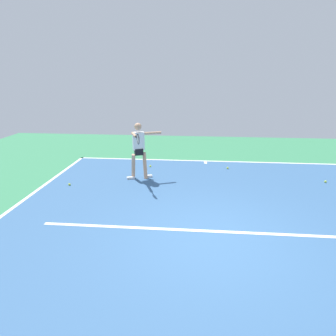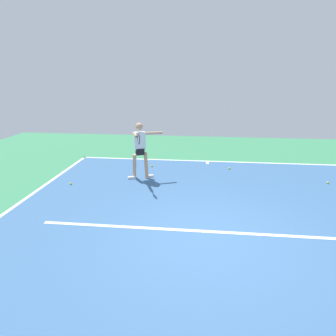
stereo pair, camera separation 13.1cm
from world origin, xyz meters
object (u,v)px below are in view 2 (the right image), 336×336
(tennis_ball_far_corner, at_px, (71,184))
(tennis_player, at_px, (140,147))
(tennis_ball_by_sideline, at_px, (152,166))
(tennis_ball_centre_court, at_px, (328,183))
(tennis_ball_near_player, at_px, (229,168))

(tennis_ball_far_corner, bearing_deg, tennis_player, -157.84)
(tennis_ball_by_sideline, height_order, tennis_ball_far_corner, same)
(tennis_ball_by_sideline, xyz_separation_m, tennis_ball_far_corner, (2.08, 2.00, 0.00))
(tennis_player, height_order, tennis_ball_centre_court, tennis_player)
(tennis_player, xyz_separation_m, tennis_ball_near_player, (-2.81, -1.24, -0.96))
(tennis_ball_near_player, bearing_deg, tennis_ball_by_sideline, 0.66)
(tennis_ball_near_player, bearing_deg, tennis_player, 23.85)
(tennis_player, height_order, tennis_ball_near_player, tennis_player)
(tennis_ball_by_sideline, distance_m, tennis_ball_centre_court, 5.56)
(tennis_ball_near_player, bearing_deg, tennis_ball_centre_court, 158.50)
(tennis_ball_far_corner, bearing_deg, tennis_ball_by_sideline, -136.07)
(tennis_ball_centre_court, height_order, tennis_ball_far_corner, same)
(tennis_player, xyz_separation_m, tennis_ball_centre_court, (-5.60, -0.15, -0.96))
(tennis_ball_by_sideline, height_order, tennis_ball_centre_court, same)
(tennis_ball_centre_court, bearing_deg, tennis_ball_by_sideline, -11.05)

